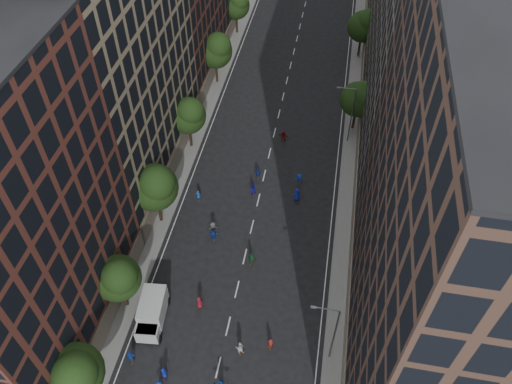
% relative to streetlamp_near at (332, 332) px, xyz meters
% --- Properties ---
extents(ground, '(240.00, 240.00, 0.00)m').
position_rel_streetlamp_near_xyz_m(ground, '(-10.37, 28.00, -5.17)').
color(ground, black).
rests_on(ground, ground).
extents(sidewalk_left, '(4.00, 105.00, 0.15)m').
position_rel_streetlamp_near_xyz_m(sidewalk_left, '(-22.37, 35.50, -5.09)').
color(sidewalk_left, slate).
rests_on(sidewalk_left, ground).
extents(sidewalk_right, '(4.00, 105.00, 0.15)m').
position_rel_streetlamp_near_xyz_m(sidewalk_right, '(1.63, 35.50, -5.09)').
color(sidewalk_right, slate).
rests_on(sidewalk_right, ground).
extents(bldg_left_b, '(14.00, 26.00, 34.00)m').
position_rel_streetlamp_near_xyz_m(bldg_left_b, '(-29.37, 23.00, 11.83)').
color(bldg_left_b, '#89785A').
rests_on(bldg_left_b, ground).
extents(bldg_right_a, '(14.00, 30.00, 36.00)m').
position_rel_streetlamp_near_xyz_m(bldg_right_a, '(8.63, 3.00, 12.83)').
color(bldg_right_a, '#4A3227').
rests_on(bldg_right_a, ground).
extents(bldg_right_b, '(14.00, 28.00, 33.00)m').
position_rel_streetlamp_near_xyz_m(bldg_right_b, '(8.63, 32.00, 11.33)').
color(bldg_right_b, '#635D52').
rests_on(bldg_right_b, ground).
extents(tree_left_0, '(5.20, 5.20, 8.83)m').
position_rel_streetlamp_near_xyz_m(tree_left_0, '(-21.38, -8.15, 0.79)').
color(tree_left_0, black).
rests_on(tree_left_0, ground).
extents(tree_left_1, '(4.80, 4.80, 8.21)m').
position_rel_streetlamp_near_xyz_m(tree_left_1, '(-21.39, 1.86, 0.38)').
color(tree_left_1, black).
rests_on(tree_left_1, ground).
extents(tree_left_2, '(5.60, 5.60, 9.45)m').
position_rel_streetlamp_near_xyz_m(tree_left_2, '(-21.36, 13.83, 1.19)').
color(tree_left_2, black).
rests_on(tree_left_2, ground).
extents(tree_left_3, '(5.00, 5.00, 8.58)m').
position_rel_streetlamp_near_xyz_m(tree_left_3, '(-21.38, 27.85, 0.65)').
color(tree_left_3, black).
rests_on(tree_left_3, ground).
extents(tree_left_4, '(5.40, 5.40, 9.08)m').
position_rel_streetlamp_near_xyz_m(tree_left_4, '(-21.37, 43.84, 0.93)').
color(tree_left_4, black).
rests_on(tree_left_4, ground).
extents(tree_left_5, '(4.80, 4.80, 8.33)m').
position_rel_streetlamp_near_xyz_m(tree_left_5, '(-21.39, 59.86, 0.51)').
color(tree_left_5, black).
rests_on(tree_left_5, ground).
extents(tree_right_a, '(5.00, 5.00, 8.39)m').
position_rel_streetlamp_near_xyz_m(tree_right_a, '(1.02, 35.85, 0.46)').
color(tree_right_a, black).
rests_on(tree_right_a, ground).
extents(tree_right_b, '(5.20, 5.20, 8.83)m').
position_rel_streetlamp_near_xyz_m(tree_right_b, '(1.02, 55.85, 0.79)').
color(tree_right_b, black).
rests_on(tree_right_b, ground).
extents(streetlamp_near, '(2.64, 0.22, 9.06)m').
position_rel_streetlamp_near_xyz_m(streetlamp_near, '(0.00, 0.00, 0.00)').
color(streetlamp_near, '#595B60').
rests_on(streetlamp_near, ground).
extents(streetlamp_far, '(2.64, 0.22, 9.06)m').
position_rel_streetlamp_near_xyz_m(streetlamp_far, '(0.00, 33.00, 0.00)').
color(streetlamp_far, '#595B60').
rests_on(streetlamp_far, ground).
extents(cargo_van, '(3.09, 5.67, 2.90)m').
position_rel_streetlamp_near_xyz_m(cargo_van, '(-18.18, 0.80, -3.64)').
color(cargo_van, silver).
rests_on(cargo_van, ground).
extents(skater_0, '(0.80, 0.56, 1.56)m').
position_rel_streetlamp_near_xyz_m(skater_0, '(-15.25, -4.78, -4.39)').
color(skater_0, navy).
rests_on(skater_0, ground).
extents(skater_4, '(1.06, 0.61, 1.70)m').
position_rel_streetlamp_near_xyz_m(skater_4, '(-18.87, -3.85, -4.32)').
color(skater_4, '#153EAE').
rests_on(skater_4, ground).
extents(skater_6, '(0.97, 0.83, 1.69)m').
position_rel_streetlamp_near_xyz_m(skater_6, '(-13.83, 3.19, -4.32)').
color(skater_6, maroon).
rests_on(skater_6, ground).
extents(skater_7, '(0.57, 0.39, 1.54)m').
position_rel_streetlamp_near_xyz_m(skater_7, '(-5.67, 0.00, -4.40)').
color(skater_7, '#AA241C').
rests_on(skater_7, ground).
extents(skater_8, '(0.95, 0.78, 1.78)m').
position_rel_streetlamp_near_xyz_m(skater_8, '(-8.58, -1.05, -4.28)').
color(skater_8, beige).
rests_on(skater_8, ground).
extents(skater_9, '(1.29, 1.02, 1.75)m').
position_rel_streetlamp_near_xyz_m(skater_9, '(-14.80, 13.30, -4.29)').
color(skater_9, '#48484E').
rests_on(skater_9, ground).
extents(skater_10, '(1.17, 0.82, 1.85)m').
position_rel_streetlamp_near_xyz_m(skater_10, '(-9.39, 9.63, -4.25)').
color(skater_10, '#1B5D2E').
rests_on(skater_10, ground).
extents(skater_11, '(1.51, 0.76, 1.55)m').
position_rel_streetlamp_near_xyz_m(skater_11, '(-14.49, 12.33, -4.39)').
color(skater_11, '#143AA6').
rests_on(skater_11, ground).
extents(skater_12, '(1.04, 0.79, 1.93)m').
position_rel_streetlamp_near_xyz_m(skater_12, '(-5.54, 20.38, -4.20)').
color(skater_12, '#1526AE').
rests_on(skater_12, ground).
extents(skater_13, '(0.65, 0.45, 1.71)m').
position_rel_streetlamp_near_xyz_m(skater_13, '(-17.87, 18.07, -4.31)').
color(skater_13, blue).
rests_on(skater_13, ground).
extents(skater_14, '(1.02, 0.92, 1.73)m').
position_rel_streetlamp_near_xyz_m(skater_14, '(-11.29, 20.42, -4.30)').
color(skater_14, '#131299').
rests_on(skater_14, ground).
extents(skater_15, '(1.15, 0.77, 1.66)m').
position_rel_streetlamp_near_xyz_m(skater_15, '(-5.60, 23.31, -4.34)').
color(skater_15, '#1636B6').
rests_on(skater_15, ground).
extents(skater_16, '(1.07, 0.57, 1.73)m').
position_rel_streetlamp_near_xyz_m(skater_16, '(-11.07, 23.32, -4.30)').
color(skater_16, navy).
rests_on(skater_16, ground).
extents(skater_17, '(1.68, 0.71, 1.76)m').
position_rel_streetlamp_near_xyz_m(skater_17, '(-8.84, 31.44, -4.29)').
color(skater_17, maroon).
rests_on(skater_17, ground).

